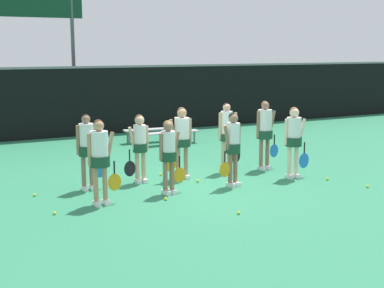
% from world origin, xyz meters
% --- Properties ---
extents(ground_plane, '(140.00, 140.00, 0.00)m').
position_xyz_m(ground_plane, '(0.00, 0.00, 0.00)').
color(ground_plane, '#2D7F56').
extents(fence_windscreen, '(60.00, 0.08, 2.50)m').
position_xyz_m(fence_windscreen, '(0.00, 8.04, 1.27)').
color(fence_windscreen, black).
rests_on(fence_windscreen, ground_plane).
extents(scoreboard, '(4.25, 0.15, 5.67)m').
position_xyz_m(scoreboard, '(-1.99, 9.52, 4.49)').
color(scoreboard, '#515156').
rests_on(scoreboard, ground_plane).
extents(bench_courtside, '(2.14, 0.39, 0.42)m').
position_xyz_m(bench_courtside, '(1.63, 4.97, 0.37)').
color(bench_courtside, '#B2B2B7').
rests_on(bench_courtside, ground_plane).
extents(bench_far, '(1.66, 0.52, 0.46)m').
position_xyz_m(bench_far, '(1.17, 5.69, 0.39)').
color(bench_far, '#B2B2B7').
rests_on(bench_far, ground_plane).
extents(player_0, '(0.69, 0.41, 1.73)m').
position_xyz_m(player_0, '(-2.47, -0.66, 1.04)').
color(player_0, tan).
rests_on(player_0, ground_plane).
extents(player_1, '(0.64, 0.35, 1.61)m').
position_xyz_m(player_1, '(-0.90, -0.53, 0.94)').
color(player_1, '#8C664C').
rests_on(player_1, ground_plane).
extents(player_2, '(0.61, 0.34, 1.69)m').
position_xyz_m(player_2, '(0.67, -0.60, 1.00)').
color(player_2, '#8C664C').
rests_on(player_2, ground_plane).
extents(player_3, '(0.68, 0.40, 1.73)m').
position_xyz_m(player_3, '(2.40, -0.58, 1.04)').
color(player_3, beige).
rests_on(player_3, ground_plane).
extents(player_4, '(0.66, 0.37, 1.70)m').
position_xyz_m(player_4, '(-2.36, 0.61, 1.00)').
color(player_4, '#8C664C').
rests_on(player_4, ground_plane).
extents(player_5, '(0.62, 0.33, 1.61)m').
position_xyz_m(player_5, '(-1.09, 0.69, 0.95)').
color(player_5, tan).
rests_on(player_5, ground_plane).
extents(player_6, '(0.70, 0.41, 1.74)m').
position_xyz_m(player_6, '(-0.05, 0.58, 1.04)').
color(player_6, tan).
rests_on(player_6, ground_plane).
extents(player_7, '(0.61, 0.34, 1.77)m').
position_xyz_m(player_7, '(1.28, 0.70, 1.04)').
color(player_7, tan).
rests_on(player_7, ground_plane).
extents(player_8, '(0.68, 0.41, 1.79)m').
position_xyz_m(player_8, '(2.32, 0.52, 1.07)').
color(player_8, '#8C664C').
rests_on(player_8, ground_plane).
extents(tennis_ball_0, '(0.07, 0.07, 0.07)m').
position_xyz_m(tennis_ball_0, '(-3.46, -0.90, 0.03)').
color(tennis_ball_0, '#CCE033').
rests_on(tennis_ball_0, ground_plane).
extents(tennis_ball_1, '(0.06, 0.06, 0.06)m').
position_xyz_m(tennis_ball_1, '(-0.38, 1.09, 0.03)').
color(tennis_ball_1, '#CCE033').
rests_on(tennis_ball_1, ground_plane).
extents(tennis_ball_2, '(0.07, 0.07, 0.07)m').
position_xyz_m(tennis_ball_2, '(2.99, -1.17, 0.03)').
color(tennis_ball_2, '#CCE033').
rests_on(tennis_ball_2, ground_plane).
extents(tennis_ball_3, '(0.07, 0.07, 0.07)m').
position_xyz_m(tennis_ball_3, '(3.32, -2.13, 0.03)').
color(tennis_ball_3, '#CCE033').
rests_on(tennis_ball_3, ground_plane).
extents(tennis_ball_4, '(0.07, 0.07, 0.07)m').
position_xyz_m(tennis_ball_4, '(0.13, 0.08, 0.03)').
color(tennis_ball_4, '#CCE033').
rests_on(tennis_ball_4, ground_plane).
extents(tennis_ball_5, '(0.07, 0.07, 0.07)m').
position_xyz_m(tennis_ball_5, '(-1.18, -0.98, 0.04)').
color(tennis_ball_5, '#CCE033').
rests_on(tennis_ball_5, ground_plane).
extents(tennis_ball_6, '(0.07, 0.07, 0.07)m').
position_xyz_m(tennis_ball_6, '(-0.34, -2.48, 0.03)').
color(tennis_ball_6, '#CCE033').
rests_on(tennis_ball_6, ground_plane).
extents(tennis_ball_7, '(0.07, 0.07, 0.07)m').
position_xyz_m(tennis_ball_7, '(-3.55, 0.58, 0.03)').
color(tennis_ball_7, '#CCE033').
rests_on(tennis_ball_7, ground_plane).
extents(tennis_ball_8, '(0.07, 0.07, 0.07)m').
position_xyz_m(tennis_ball_8, '(2.02, 1.59, 0.03)').
color(tennis_ball_8, '#CCE033').
rests_on(tennis_ball_8, ground_plane).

